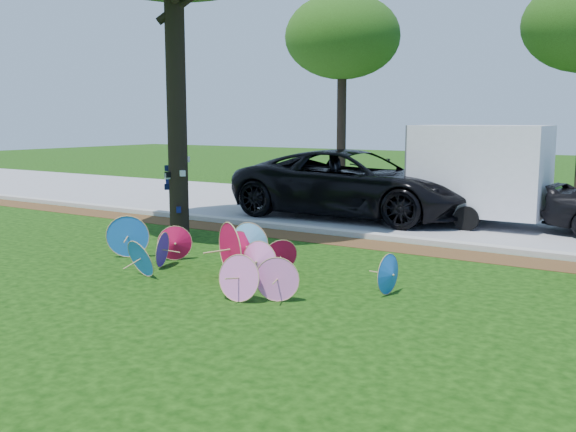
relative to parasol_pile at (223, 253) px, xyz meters
name	(u,v)px	position (x,y,z in m)	size (l,w,h in m)	color
ground	(198,282)	(0.01, -0.69, -0.38)	(90.00, 90.00, 0.00)	black
mulch_strip	(329,240)	(0.01, 3.81, -0.37)	(90.00, 1.00, 0.01)	#472D16
curb	(344,233)	(0.01, 4.51, -0.32)	(90.00, 0.30, 0.12)	#B7B5AD
street	(411,213)	(0.01, 8.66, -0.37)	(90.00, 8.00, 0.01)	gray
parasol_pile	(223,253)	(0.00, 0.00, 0.00)	(5.90, 2.35, 0.96)	blue
black_van	(354,184)	(-1.08, 7.17, 0.55)	(3.06, 6.64, 1.85)	black
cargo_trailer	(480,170)	(2.20, 7.69, 1.04)	(3.18, 2.02, 2.83)	silver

